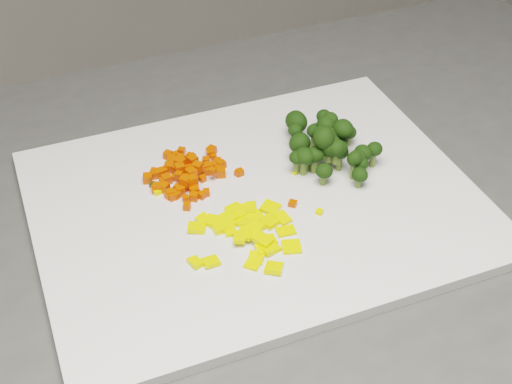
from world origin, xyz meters
TOP-DOWN VIEW (x-y plane):
  - cutting_board at (-0.36, 0.59)m, footprint 0.57×0.49m
  - carrot_pile at (-0.40, 0.67)m, footprint 0.11×0.11m
  - pepper_pile at (-0.41, 0.55)m, footprint 0.13×0.13m
  - broccoli_pile at (-0.24, 0.60)m, footprint 0.13×0.13m
  - carrot_cube_0 at (-0.40, 0.69)m, footprint 0.01×0.01m
  - carrot_cube_1 at (-0.36, 0.69)m, footprint 0.01×0.01m
  - carrot_cube_2 at (-0.42, 0.65)m, footprint 0.01×0.01m
  - carrot_cube_3 at (-0.39, 0.69)m, footprint 0.01×0.01m
  - carrot_cube_4 at (-0.41, 0.66)m, footprint 0.01×0.01m
  - carrot_cube_5 at (-0.40, 0.67)m, footprint 0.01×0.01m
  - carrot_cube_6 at (-0.38, 0.68)m, footprint 0.01×0.01m
  - carrot_cube_7 at (-0.40, 0.69)m, footprint 0.01×0.01m
  - carrot_cube_8 at (-0.41, 0.69)m, footprint 0.01×0.01m
  - carrot_cube_9 at (-0.36, 0.68)m, footprint 0.01×0.01m
  - carrot_cube_10 at (-0.45, 0.67)m, footprint 0.01×0.01m
  - carrot_cube_11 at (-0.42, 0.68)m, footprint 0.01×0.01m
  - carrot_cube_12 at (-0.44, 0.68)m, footprint 0.01×0.01m
  - carrot_cube_13 at (-0.39, 0.70)m, footprint 0.01×0.01m
  - carrot_cube_14 at (-0.44, 0.67)m, footprint 0.01×0.01m
  - carrot_cube_15 at (-0.40, 0.70)m, footprint 0.01×0.01m
  - carrot_cube_16 at (-0.44, 0.65)m, footprint 0.01×0.01m
  - carrot_cube_17 at (-0.43, 0.69)m, footprint 0.01×0.01m
  - carrot_cube_18 at (-0.36, 0.64)m, footprint 0.01×0.01m
  - carrot_cube_19 at (-0.41, 0.63)m, footprint 0.01×0.01m
  - carrot_cube_20 at (-0.42, 0.65)m, footprint 0.01×0.01m
  - carrot_cube_21 at (-0.42, 0.68)m, footprint 0.01×0.01m
  - carrot_cube_22 at (-0.41, 0.66)m, footprint 0.01×0.01m
  - carrot_cube_23 at (-0.41, 0.72)m, footprint 0.01×0.01m
  - carrot_cube_24 at (-0.44, 0.67)m, footprint 0.01×0.01m
  - carrot_cube_25 at (-0.41, 0.63)m, footprint 0.01×0.01m
  - carrot_cube_26 at (-0.43, 0.65)m, footprint 0.01×0.01m
  - carrot_cube_27 at (-0.41, 0.65)m, footprint 0.01×0.01m
  - carrot_cube_28 at (-0.40, 0.71)m, footprint 0.01×0.01m
  - carrot_cube_29 at (-0.43, 0.66)m, footprint 0.01×0.01m
  - carrot_cube_30 at (-0.42, 0.69)m, footprint 0.02×0.02m
  - carrot_cube_31 at (-0.42, 0.64)m, footprint 0.01×0.01m
  - carrot_cube_32 at (-0.38, 0.66)m, footprint 0.01×0.01m
  - carrot_cube_33 at (-0.37, 0.65)m, footprint 0.01×0.01m
  - carrot_cube_34 at (-0.44, 0.65)m, footprint 0.01×0.01m
  - carrot_cube_35 at (-0.44, 0.65)m, footprint 0.01×0.01m
  - carrot_cube_36 at (-0.39, 0.67)m, footprint 0.01×0.01m
  - carrot_cube_37 at (-0.40, 0.66)m, footprint 0.01×0.01m
  - carrot_cube_38 at (-0.37, 0.67)m, footprint 0.01×0.01m
  - carrot_cube_39 at (-0.40, 0.67)m, footprint 0.01×0.01m
  - carrot_cube_40 at (-0.45, 0.67)m, footprint 0.01×0.01m
  - carrot_cube_41 at (-0.42, 0.67)m, footprint 0.01×0.01m
  - carrot_cube_42 at (-0.41, 0.71)m, footprint 0.01×0.01m
  - carrot_cube_43 at (-0.43, 0.69)m, footprint 0.01×0.01m
  - carrot_cube_44 at (-0.40, 0.67)m, footprint 0.01×0.01m
  - carrot_cube_45 at (-0.40, 0.68)m, footprint 0.01×0.01m
  - carrot_cube_46 at (-0.41, 0.68)m, footprint 0.01×0.01m
  - carrot_cube_47 at (-0.44, 0.65)m, footprint 0.01×0.01m
  - carrot_cube_48 at (-0.42, 0.63)m, footprint 0.01×0.01m
  - carrot_cube_49 at (-0.41, 0.70)m, footprint 0.01×0.01m
  - carrot_cube_50 at (-0.41, 0.66)m, footprint 0.01×0.01m
  - carrot_cube_51 at (-0.41, 0.70)m, footprint 0.01×0.01m
  - carrot_cube_52 at (-0.36, 0.67)m, footprint 0.01×0.01m
  - carrot_cube_53 at (-0.40, 0.66)m, footprint 0.01×0.01m
  - carrot_cube_54 at (-0.39, 0.65)m, footprint 0.01×0.01m
  - carrot_cube_55 at (-0.41, 0.67)m, footprint 0.01×0.01m
  - carrot_cube_56 at (-0.39, 0.72)m, footprint 0.01×0.01m
  - carrot_cube_57 at (-0.36, 0.70)m, footprint 0.01×0.01m
  - carrot_cube_58 at (-0.42, 0.64)m, footprint 0.01×0.01m
  - carrot_cube_59 at (-0.43, 0.64)m, footprint 0.01×0.01m
  - carrot_cube_60 at (-0.36, 0.67)m, footprint 0.01×0.01m
  - carrot_cube_61 at (-0.36, 0.67)m, footprint 0.01×0.01m
  - carrot_cube_62 at (-0.43, 0.65)m, footprint 0.01×0.01m
  - carrot_cube_63 at (-0.38, 0.67)m, footprint 0.01×0.01m
  - carrot_cube_64 at (-0.41, 0.70)m, footprint 0.01×0.01m
  - carrot_cube_65 at (-0.39, 0.68)m, footprint 0.01×0.01m
  - carrot_cube_66 at (-0.44, 0.70)m, footprint 0.01×0.01m
  - carrot_cube_67 at (-0.41, 0.66)m, footprint 0.01×0.01m
  - carrot_cube_68 at (-0.43, 0.68)m, footprint 0.01×0.01m
  - carrot_cube_69 at (-0.35, 0.64)m, footprint 0.01×0.01m
  - carrot_cube_70 at (-0.42, 0.65)m, footprint 0.01×0.01m
  - carrot_cube_71 at (-0.44, 0.62)m, footprint 0.01×0.01m
  - carrot_cube_72 at (-0.42, 0.65)m, footprint 0.01×0.01m
  - carrot_cube_73 at (-0.43, 0.65)m, footprint 0.01×0.01m
  - carrot_cube_74 at (-0.45, 0.69)m, footprint 0.01×0.01m
  - carrot_cube_75 at (-0.37, 0.66)m, footprint 0.01×0.01m
  - carrot_cube_76 at (-0.40, 0.70)m, footprint 0.01×0.01m
  - carrot_cube_77 at (-0.44, 0.69)m, footprint 0.01×0.01m
  - pepper_chunk_0 at (-0.39, 0.58)m, footprint 0.03×0.03m
  - pepper_chunk_1 at (-0.41, 0.49)m, footprint 0.02×0.02m
  - pepper_chunk_2 at (-0.42, 0.58)m, footprint 0.03×0.03m
  - pepper_chunk_3 at (-0.41, 0.58)m, footprint 0.02×0.02m
  - pepper_chunk_4 at (-0.41, 0.52)m, footprint 0.02×0.02m
  - pepper_chunk_5 at (-0.39, 0.58)m, footprint 0.01×0.02m
  - pepper_chunk_6 at (-0.39, 0.53)m, footprint 0.02×0.02m
  - pepper_chunk_7 at (-0.43, 0.60)m, footprint 0.02×0.02m
  - pepper_chunk_8 at (-0.41, 0.55)m, footprint 0.02×0.02m
  - pepper_chunk_9 at (-0.39, 0.58)m, footprint 0.02×0.02m
  - pepper_chunk_10 at (-0.40, 0.52)m, footprint 0.02×0.02m
  - pepper_chunk_11 at (-0.37, 0.53)m, footprint 0.02×0.02m
  - pepper_chunk_12 at (-0.45, 0.59)m, footprint 0.03×0.02m
  - pepper_chunk_13 at (-0.39, 0.59)m, footprint 0.02×0.01m
  - pepper_chunk_14 at (-0.42, 0.57)m, footprint 0.02×0.02m
  - pepper_chunk_15 at (-0.40, 0.55)m, footprint 0.02×0.02m
  - pepper_chunk_16 at (-0.36, 0.55)m, footprint 0.01×0.02m
  - pepper_chunk_17 at (-0.37, 0.55)m, footprint 0.02×0.02m
  - pepper_chunk_18 at (-0.42, 0.58)m, footprint 0.03×0.02m
  - pepper_chunk_19 at (-0.42, 0.57)m, footprint 0.02×0.02m
  - pepper_chunk_20 at (-0.39, 0.55)m, footprint 0.02×0.02m
  - pepper_chunk_21 at (-0.41, 0.55)m, footprint 0.02×0.02m
  - pepper_chunk_22 at (-0.41, 0.59)m, footprint 0.02×0.02m
  - pepper_chunk_23 at (-0.42, 0.55)m, footprint 0.02×0.02m
  - pepper_chunk_24 at (-0.39, 0.59)m, footprint 0.02×0.02m
  - pepper_chunk_25 at (-0.47, 0.55)m, footprint 0.01×0.02m
  - pepper_chunk_26 at (-0.42, 0.51)m, footprint 0.02×0.02m
  - pepper_chunk_27 at (-0.38, 0.51)m, footprint 0.03×0.03m
  - pepper_chunk_28 at (-0.40, 0.57)m, footprint 0.02×0.02m
  - pepper_chunk_29 at (-0.38, 0.58)m, footprint 0.02×0.03m
  - pepper_chunk_30 at (-0.42, 0.52)m, footprint 0.02×0.02m
  - pepper_chunk_31 at (-0.43, 0.59)m, footprint 0.02×0.02m
  - pepper_chunk_32 at (-0.46, 0.54)m, footprint 0.02×0.02m
  - pepper_chunk_33 at (-0.40, 0.53)m, footprint 0.02×0.02m
  - pepper_chunk_34 at (-0.36, 0.57)m, footprint 0.03×0.03m
  - pepper_chunk_35 at (-0.38, 0.57)m, footprint 0.02×0.02m
  - broccoli_floret_0 at (-0.26, 0.61)m, footprint 0.03×0.03m
  - broccoli_floret_1 at (-0.27, 0.65)m, footprint 0.02×0.02m
  - broccoli_floret_2 at (-0.21, 0.61)m, footprint 0.02×0.02m
  - broccoli_floret_3 at (-0.28, 0.60)m, footprint 0.03×0.03m
  - broccoli_floret_4 at (-0.25, 0.63)m, footprint 0.03×0.03m
  - broccoli_floret_5 at (-0.29, 0.60)m, footprint 0.03×0.03m
  - broccoli_floret_6 at (-0.24, 0.62)m, footprint 0.03×0.03m
  - broccoli_floret_7 at (-0.23, 0.57)m, footprint 0.03×0.03m
  - broccoli_floret_8 at (-0.24, 0.61)m, footprint 0.02×0.02m
  - broccoli_floret_9 at (-0.26, 0.58)m, footprint 0.03×0.03m
  - broccoli_floret_10 at (-0.24, 0.62)m, footprint 0.02×0.02m
  - broccoli_floret_11 at (-0.22, 0.56)m, footprint 0.03×0.03m
  - broccoli_floret_12 at (-0.25, 0.58)m, footprint 0.03×0.03m
  - broccoli_floret_13 at (-0.24, 0.60)m, footprint 0.03×0.03m
  - broccoli_floret_14 at (-0.26, 0.59)m, footprint 0.04×0.04m
  - broccoli_floret_15 at (-0.26, 0.58)m, footprint 0.03×0.03m
  - broccoli_floret_16 at (-0.24, 0.61)m, footprint 0.04×0.04m
  - broccoli_floret_17 at (-0.28, 0.62)m, footprint 0.04×0.04m
  - broccoli_floret_18 at (-0.25, 0.66)m, footprint 0.04×0.04m
  - broccoli_floret_19 at (-0.29, 0.57)m, footprint 0.03×0.03m
  - broccoli_floret_20 at (-0.27, 0.59)m, footprint 0.04×0.04m
  - broccoli_floret_21 at (-0.30, 0.60)m, footprint 0.02×0.02m
  - broccoli_floret_22 at (-0.25, 0.60)m, footprint 0.04×0.04m
  - broccoli_floret_23 at (-0.25, 0.56)m, footprint 0.03×0.03m
  - broccoli_floret_24 at (-0.21, 0.66)m, footprint 0.03×0.03m
  - broccoli_floret_25 at (-0.25, 0.54)m, footprint 0.02×0.02m
  - broccoli_floret_26 at (-0.29, 0.60)m, footprint 0.03×0.03m
  - broccoli_floret_27 at (-0.24, 0.56)m, footprint 0.03×0.03m
  - broccoli_floret_28 at (-0.24, 0.56)m, footprint 0.02×0.02m
  - stray_bit_0 at (-0.32, 0.53)m, footprint 0.01×0.01m
  - stray_bit_1 at (-0.28, 0.63)m, footprint 0.01×0.01m
  - stray_bit_2 at (-0.30, 0.60)m, footprint 0.01×0.01m
  - stray_bit_3 at (-0.45, 0.68)m, footprint 0.01×0.01m
  - stray_bit_4 at (-0.27, 0.61)m, footprint 0.01×0.01m
  - stray_bit_5 at (-0.45, 0.67)m, footprint 0.01×0.01m
  - stray_bit_6 at (-0.34, 0.56)m, footprint 0.01×0.01m
  - stray_bit_7 at (-0.42, 0.59)m, footprint 0.01×0.01m

SIDE VIEW (x-z plane):
  - cutting_board at x=-0.36m, z-range 0.90..0.91m
  - pepper_chunk_22 at x=-0.41m, z-range 0.91..0.92m
  - pepper_chunk_11 at x=-0.37m, z-range 0.91..0.92m
  - stray_bit_7 at x=-0.42m, z-range 0.91..0.92m
  - pepper_chunk_0 at x=-0.39m, z-range 0.91..0.92m
  - pepper_chunk_9 at x=-0.39m, z-range 0.91..0.92m
  - pepper_chunk_28 at x=-0.40m, z-range 0.91..0.92m
  - pepper_chunk_26 at x=-0.42m, z-range 0.91..0.92m
  - pepper_chunk_30 at x=-0.42m, z-range 0.91..0.92m
  - stray_bit_1 at x=-0.28m, z-range 0.91..0.92m
  - pepper_chunk_27 at x=-0.38m, z-range 0.91..0.92m
  - stray_bit_2 at x=-0.30m, z-range 0.91..0.92m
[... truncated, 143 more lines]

